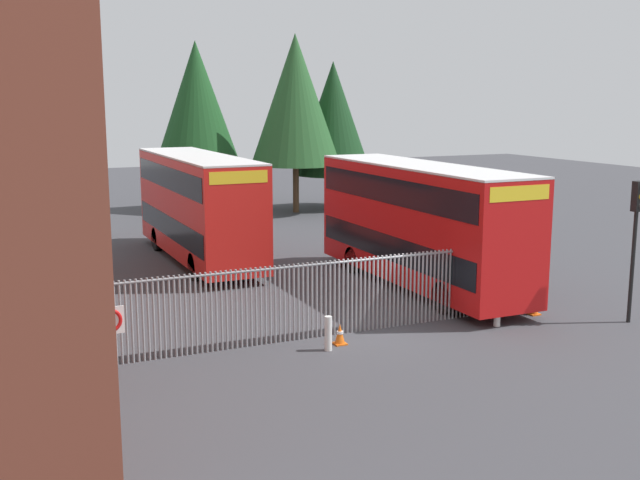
{
  "coord_description": "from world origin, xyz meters",
  "views": [
    {
      "loc": [
        -10.5,
        -19.13,
        6.68
      ],
      "look_at": [
        0.0,
        4.0,
        2.0
      ],
      "focal_mm": 43.09,
      "sensor_mm": 36.0,
      "label": 1
    }
  ],
  "objects_px": {
    "speed_limit_sign_post": "(111,333)",
    "traffic_light_kerbside": "(636,225)",
    "bollard_center_front": "(497,311)",
    "traffic_cone_mid_forecourt": "(534,306)",
    "double_decker_bus_near_gate": "(420,221)",
    "bollard_near_left": "(328,333)",
    "double_decker_bus_behind_fence_left": "(198,203)",
    "traffic_cone_by_gate": "(340,334)"
  },
  "relations": [
    {
      "from": "double_decker_bus_near_gate",
      "to": "bollard_near_left",
      "type": "relative_size",
      "value": 11.38
    },
    {
      "from": "bollard_center_front",
      "to": "traffic_cone_mid_forecourt",
      "type": "xyz_separation_m",
      "value": [
        1.82,
        0.53,
        -0.19
      ]
    },
    {
      "from": "bollard_near_left",
      "to": "bollard_center_front",
      "type": "height_order",
      "value": "same"
    },
    {
      "from": "speed_limit_sign_post",
      "to": "traffic_light_kerbside",
      "type": "bearing_deg",
      "value": 1.61
    },
    {
      "from": "bollard_near_left",
      "to": "traffic_cone_mid_forecourt",
      "type": "distance_m",
      "value": 7.38
    },
    {
      "from": "double_decker_bus_near_gate",
      "to": "traffic_cone_mid_forecourt",
      "type": "bearing_deg",
      "value": -72.99
    },
    {
      "from": "double_decker_bus_behind_fence_left",
      "to": "traffic_cone_mid_forecourt",
      "type": "bearing_deg",
      "value": -59.12
    },
    {
      "from": "double_decker_bus_behind_fence_left",
      "to": "traffic_light_kerbside",
      "type": "distance_m",
      "value": 17.02
    },
    {
      "from": "bollard_near_left",
      "to": "traffic_cone_mid_forecourt",
      "type": "bearing_deg",
      "value": 3.78
    },
    {
      "from": "speed_limit_sign_post",
      "to": "traffic_cone_by_gate",
      "type": "bearing_deg",
      "value": 18.32
    },
    {
      "from": "bollard_near_left",
      "to": "traffic_cone_mid_forecourt",
      "type": "xyz_separation_m",
      "value": [
        7.36,
        0.49,
        -0.19
      ]
    },
    {
      "from": "double_decker_bus_behind_fence_left",
      "to": "speed_limit_sign_post",
      "type": "distance_m",
      "value": 15.78
    },
    {
      "from": "bollard_near_left",
      "to": "traffic_cone_by_gate",
      "type": "xyz_separation_m",
      "value": [
        0.51,
        0.34,
        -0.19
      ]
    },
    {
      "from": "bollard_center_front",
      "to": "traffic_light_kerbside",
      "type": "xyz_separation_m",
      "value": [
        3.9,
        -1.33,
        2.51
      ]
    },
    {
      "from": "traffic_cone_mid_forecourt",
      "to": "speed_limit_sign_post",
      "type": "xyz_separation_m",
      "value": [
        -13.33,
        -2.29,
        1.49
      ]
    },
    {
      "from": "bollard_near_left",
      "to": "double_decker_bus_behind_fence_left",
      "type": "bearing_deg",
      "value": 89.95
    },
    {
      "from": "double_decker_bus_near_gate",
      "to": "traffic_cone_by_gate",
      "type": "xyz_separation_m",
      "value": [
        -5.44,
        -4.75,
        -2.13
      ]
    },
    {
      "from": "bollard_near_left",
      "to": "traffic_cone_by_gate",
      "type": "relative_size",
      "value": 1.61
    },
    {
      "from": "speed_limit_sign_post",
      "to": "traffic_light_kerbside",
      "type": "distance_m",
      "value": 15.46
    },
    {
      "from": "double_decker_bus_near_gate",
      "to": "traffic_cone_by_gate",
      "type": "relative_size",
      "value": 18.32
    },
    {
      "from": "bollard_near_left",
      "to": "double_decker_bus_near_gate",
      "type": "bearing_deg",
      "value": 40.5
    },
    {
      "from": "double_decker_bus_near_gate",
      "to": "bollard_near_left",
      "type": "bearing_deg",
      "value": -139.5
    },
    {
      "from": "double_decker_bus_near_gate",
      "to": "bollard_center_front",
      "type": "bearing_deg",
      "value": -94.65
    },
    {
      "from": "bollard_center_front",
      "to": "traffic_cone_by_gate",
      "type": "height_order",
      "value": "bollard_center_front"
    },
    {
      "from": "double_decker_bus_near_gate",
      "to": "traffic_light_kerbside",
      "type": "relative_size",
      "value": 2.51
    },
    {
      "from": "bollard_near_left",
      "to": "bollard_center_front",
      "type": "bearing_deg",
      "value": -0.44
    },
    {
      "from": "double_decker_bus_behind_fence_left",
      "to": "traffic_cone_by_gate",
      "type": "height_order",
      "value": "double_decker_bus_behind_fence_left"
    },
    {
      "from": "double_decker_bus_behind_fence_left",
      "to": "traffic_light_kerbside",
      "type": "xyz_separation_m",
      "value": [
        9.43,
        -14.16,
        0.56
      ]
    },
    {
      "from": "double_decker_bus_near_gate",
      "to": "speed_limit_sign_post",
      "type": "height_order",
      "value": "double_decker_bus_near_gate"
    },
    {
      "from": "traffic_light_kerbside",
      "to": "double_decker_bus_near_gate",
      "type": "bearing_deg",
      "value": 118.31
    },
    {
      "from": "traffic_cone_mid_forecourt",
      "to": "traffic_light_kerbside",
      "type": "xyz_separation_m",
      "value": [
        2.07,
        -1.86,
        2.7
      ]
    },
    {
      "from": "traffic_cone_by_gate",
      "to": "speed_limit_sign_post",
      "type": "distance_m",
      "value": 6.99
    },
    {
      "from": "bollard_center_front",
      "to": "traffic_cone_by_gate",
      "type": "distance_m",
      "value": 5.04
    },
    {
      "from": "double_decker_bus_near_gate",
      "to": "double_decker_bus_behind_fence_left",
      "type": "height_order",
      "value": "same"
    },
    {
      "from": "double_decker_bus_near_gate",
      "to": "double_decker_bus_behind_fence_left",
      "type": "relative_size",
      "value": 1.0
    },
    {
      "from": "double_decker_bus_near_gate",
      "to": "double_decker_bus_behind_fence_left",
      "type": "xyz_separation_m",
      "value": [
        -5.95,
        7.7,
        0.0
      ]
    },
    {
      "from": "traffic_cone_by_gate",
      "to": "traffic_cone_mid_forecourt",
      "type": "relative_size",
      "value": 1.0
    },
    {
      "from": "bollard_near_left",
      "to": "traffic_cone_by_gate",
      "type": "bearing_deg",
      "value": 33.49
    },
    {
      "from": "speed_limit_sign_post",
      "to": "traffic_light_kerbside",
      "type": "height_order",
      "value": "traffic_light_kerbside"
    },
    {
      "from": "double_decker_bus_near_gate",
      "to": "double_decker_bus_behind_fence_left",
      "type": "distance_m",
      "value": 9.73
    },
    {
      "from": "bollard_center_front",
      "to": "speed_limit_sign_post",
      "type": "bearing_deg",
      "value": -171.28
    },
    {
      "from": "bollard_center_front",
      "to": "traffic_cone_mid_forecourt",
      "type": "bearing_deg",
      "value": 16.16
    }
  ]
}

